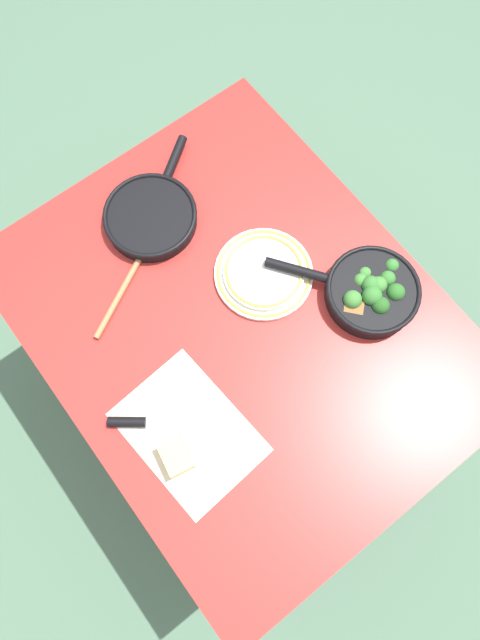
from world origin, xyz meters
name	(u,v)px	position (x,y,z in m)	size (l,w,h in m)	color
ground_plane	(240,385)	(0.00, 0.00, 0.00)	(14.00, 14.00, 0.00)	#51755B
dining_table_red	(240,333)	(0.00, 0.00, 0.67)	(1.13, 0.89, 0.76)	#B72D28
skillet_broccoli	(370,291)	(-0.14, -0.29, 0.80)	(0.34, 0.28, 0.08)	black
skillet_eggs	(151,216)	(0.35, 0.01, 0.79)	(0.27, 0.33, 0.04)	black
wooden_spoon	(138,262)	(0.28, 0.11, 0.77)	(0.19, 0.32, 0.02)	#A87A4C
parchment_sheet	(189,432)	(-0.14, 0.25, 0.77)	(0.33, 0.26, 0.00)	beige
grater_knife	(153,423)	(-0.07, 0.30, 0.77)	(0.20, 0.24, 0.02)	silver
cheese_block	(176,457)	(-0.17, 0.30, 0.79)	(0.09, 0.07, 0.05)	#EFD67A
dinner_plate_stack	(264,273)	(0.06, -0.12, 0.78)	(0.24, 0.24, 0.03)	silver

